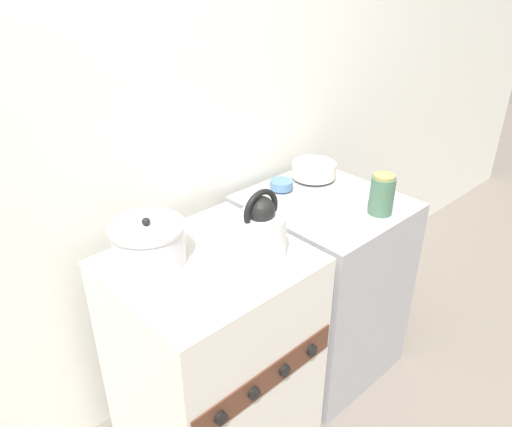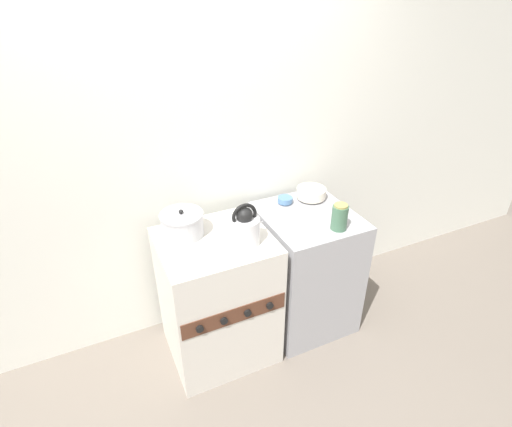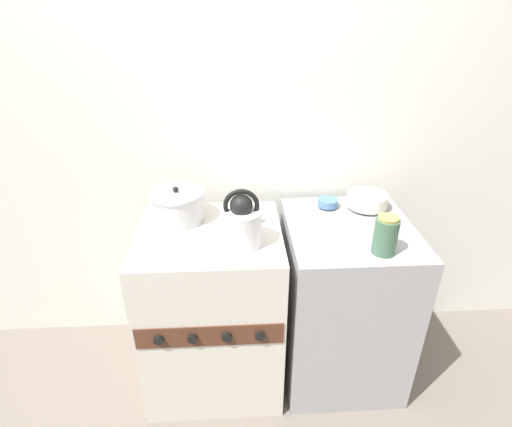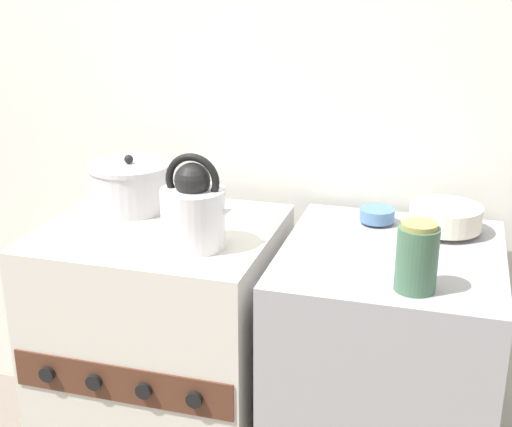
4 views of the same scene
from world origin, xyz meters
The scene contains 9 objects.
ground_plane centered at (0.00, 0.00, 0.00)m, with size 12.00×12.00×0.00m, color #70665B.
wall_back centered at (0.00, 0.72, 1.25)m, with size 7.00×0.06×2.50m.
stove centered at (0.00, 0.30, 0.45)m, with size 0.67×0.62×0.90m.
counter centered at (0.67, 0.33, 0.45)m, with size 0.59×0.65×0.89m.
kettle centered at (0.15, 0.19, 1.01)m, with size 0.21×0.17×0.26m.
cooking_pot centered at (-0.15, 0.43, 0.97)m, with size 0.26×0.26×0.17m.
enamel_bowl centered at (0.80, 0.51, 0.94)m, with size 0.21×0.21×0.08m.
small_ceramic_bowl centered at (0.60, 0.53, 0.92)m, with size 0.10×0.10×0.05m.
storage_jar centered at (0.74, 0.10, 0.98)m, with size 0.10×0.10×0.17m.
Camera 2 is at (-0.60, -1.58, 2.22)m, focal length 28.00 mm.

